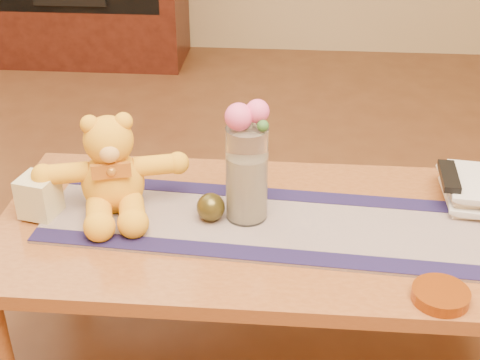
# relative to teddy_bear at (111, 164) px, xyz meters

# --- Properties ---
(floor) EXTENTS (5.50, 5.50, 0.00)m
(floor) POSITION_rel_teddy_bear_xyz_m (0.40, -0.04, -0.59)
(floor) COLOR #532D17
(floor) RESTS_ON ground
(coffee_table_top) EXTENTS (1.40, 0.70, 0.04)m
(coffee_table_top) POSITION_rel_teddy_bear_xyz_m (0.40, -0.04, -0.16)
(coffee_table_top) COLOR brown
(coffee_table_top) RESTS_ON floor
(table_leg_bl) EXTENTS (0.07, 0.07, 0.41)m
(table_leg_bl) POSITION_rel_teddy_bear_xyz_m (-0.24, 0.25, -0.38)
(table_leg_bl) COLOR brown
(table_leg_bl) RESTS_ON floor
(table_leg_br) EXTENTS (0.07, 0.07, 0.41)m
(table_leg_br) POSITION_rel_teddy_bear_xyz_m (1.04, 0.25, -0.38)
(table_leg_br) COLOR brown
(table_leg_br) RESTS_ON floor
(persian_runner) EXTENTS (1.22, 0.43, 0.01)m
(persian_runner) POSITION_rel_teddy_bear_xyz_m (0.43, -0.05, -0.13)
(persian_runner) COLOR #1C214E
(persian_runner) RESTS_ON coffee_table_top
(runner_border_near) EXTENTS (1.20, 0.14, 0.00)m
(runner_border_near) POSITION_rel_teddy_bear_xyz_m (0.42, -0.19, -0.13)
(runner_border_near) COLOR #1A143E
(runner_border_near) RESTS_ON persian_runner
(runner_border_far) EXTENTS (1.20, 0.14, 0.00)m
(runner_border_far) POSITION_rel_teddy_bear_xyz_m (0.44, 0.09, -0.13)
(runner_border_far) COLOR #1A143E
(runner_border_far) RESTS_ON persian_runner
(teddy_bear) EXTENTS (0.46, 0.41, 0.26)m
(teddy_bear) POSITION_rel_teddy_bear_xyz_m (0.00, 0.00, 0.00)
(teddy_bear) COLOR #F4AA1E
(teddy_bear) RESTS_ON persian_runner
(pillar_candle) EXTENTS (0.11, 0.11, 0.11)m
(pillar_candle) POSITION_rel_teddy_bear_xyz_m (-0.19, -0.06, -0.07)
(pillar_candle) COLOR beige
(pillar_candle) RESTS_ON persian_runner
(candle_wick) EXTENTS (0.00, 0.00, 0.01)m
(candle_wick) POSITION_rel_teddy_bear_xyz_m (-0.19, -0.06, -0.01)
(candle_wick) COLOR black
(candle_wick) RESTS_ON pillar_candle
(glass_vase) EXTENTS (0.11, 0.11, 0.26)m
(glass_vase) POSITION_rel_teddy_bear_xyz_m (0.36, -0.02, 0.00)
(glass_vase) COLOR silver
(glass_vase) RESTS_ON persian_runner
(potpourri_fill) EXTENTS (0.09, 0.09, 0.18)m
(potpourri_fill) POSITION_rel_teddy_bear_xyz_m (0.36, -0.02, -0.04)
(potpourri_fill) COLOR beige
(potpourri_fill) RESTS_ON glass_vase
(rose_left) EXTENTS (0.07, 0.07, 0.07)m
(rose_left) POSITION_rel_teddy_bear_xyz_m (0.34, -0.03, 0.17)
(rose_left) COLOR #EF5492
(rose_left) RESTS_ON glass_vase
(rose_right) EXTENTS (0.06, 0.06, 0.06)m
(rose_right) POSITION_rel_teddy_bear_xyz_m (0.39, -0.02, 0.18)
(rose_right) COLOR #EF5492
(rose_right) RESTS_ON glass_vase
(blue_flower_back) EXTENTS (0.04, 0.04, 0.04)m
(blue_flower_back) POSITION_rel_teddy_bear_xyz_m (0.37, 0.01, 0.16)
(blue_flower_back) COLOR #5266B2
(blue_flower_back) RESTS_ON glass_vase
(blue_flower_side) EXTENTS (0.04, 0.04, 0.04)m
(blue_flower_side) POSITION_rel_teddy_bear_xyz_m (0.33, -0.00, 0.15)
(blue_flower_side) COLOR #5266B2
(blue_flower_side) RESTS_ON glass_vase
(leaf_sprig) EXTENTS (0.03, 0.03, 0.03)m
(leaf_sprig) POSITION_rel_teddy_bear_xyz_m (0.40, -0.04, 0.15)
(leaf_sprig) COLOR #33662D
(leaf_sprig) RESTS_ON glass_vase
(bronze_ball) EXTENTS (0.08, 0.08, 0.08)m
(bronze_ball) POSITION_rel_teddy_bear_xyz_m (0.27, -0.05, -0.09)
(bronze_ball) COLOR #443C16
(bronze_ball) RESTS_ON persian_runner
(book_bottom) EXTENTS (0.17, 0.22, 0.02)m
(book_bottom) POSITION_rel_teddy_bear_xyz_m (0.91, 0.11, -0.13)
(book_bottom) COLOR beige
(book_bottom) RESTS_ON coffee_table_top
(book_lower) EXTENTS (0.20, 0.25, 0.02)m
(book_lower) POSITION_rel_teddy_bear_xyz_m (0.91, 0.11, -0.11)
(book_lower) COLOR beige
(book_lower) RESTS_ON book_bottom
(book_upper) EXTENTS (0.18, 0.23, 0.02)m
(book_upper) POSITION_rel_teddy_bear_xyz_m (0.90, 0.12, -0.09)
(book_upper) COLOR beige
(book_upper) RESTS_ON book_lower
(book_top) EXTENTS (0.19, 0.24, 0.02)m
(book_top) POSITION_rel_teddy_bear_xyz_m (0.91, 0.11, -0.07)
(book_top) COLOR beige
(book_top) RESTS_ON book_upper
(tv_remote) EXTENTS (0.05, 0.16, 0.02)m
(tv_remote) POSITION_rel_teddy_bear_xyz_m (0.91, 0.10, -0.05)
(tv_remote) COLOR black
(tv_remote) RESTS_ON book_top
(amber_dish) EXTENTS (0.13, 0.13, 0.03)m
(amber_dish) POSITION_rel_teddy_bear_xyz_m (0.82, -0.32, -0.12)
(amber_dish) COLOR #BF5914
(amber_dish) RESTS_ON coffee_table_top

